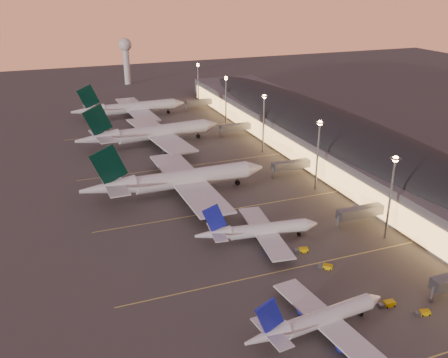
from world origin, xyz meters
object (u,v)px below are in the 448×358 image
Objects in this scene: baggage_tug_a at (423,313)px; baggage_tug_b at (387,304)px; baggage_tug_d at (326,267)px; airliner_narrow_south at (318,320)px; airliner_narrow_north at (258,231)px; baggage_tug_c at (302,250)px; airliner_wide_near at (177,180)px; airliner_wide_far at (130,108)px; radar_tower at (126,53)px; airliner_wide_mid at (151,133)px.

baggage_tug_a is 7.97m from baggage_tug_b.
baggage_tug_a is at bearing -26.87° from baggage_tug_d.
airliner_narrow_south is at bearing -168.80° from baggage_tug_b.
baggage_tug_d is at bearing 47.79° from airliner_narrow_south.
baggage_tug_b is at bearing -61.60° from airliner_narrow_north.
baggage_tug_a is 0.90× the size of baggage_tug_c.
airliner_wide_near reaches higher than baggage_tug_b.
airliner_wide_near is at bearing -95.31° from airliner_wide_far.
airliner_narrow_north is 1.15× the size of radar_tower.
airliner_narrow_north reaches higher than baggage_tug_b.
baggage_tug_d is at bearing -54.67° from airliner_narrow_north.
airliner_wide_mid is 18.14× the size of baggage_tug_d.
airliner_narrow_north is at bearing 116.19° from baggage_tug_b.
airliner_wide_mid is 16.27× the size of baggage_tug_b.
baggage_tug_a is (20.97, -45.20, -2.99)m from airliner_narrow_north.
baggage_tug_b is at bearing 0.03° from airliner_narrow_south.
baggage_tug_a is 36.99m from baggage_tug_c.
airliner_wide_mid is at bearing 111.33° from baggage_tug_c.
baggage_tug_a is 0.87× the size of baggage_tug_b.
baggage_tug_c is 1.07× the size of baggage_tug_d.
airliner_narrow_north is 43.31m from airliner_wide_near.
airliner_wide_near is at bearing 113.85° from baggage_tug_b.
baggage_tug_b is (15.32, -39.57, -2.90)m from airliner_narrow_north.
airliner_narrow_south is at bearing -89.72° from airliner_narrow_north.
airliner_wide_far is 164.51m from baggage_tug_c.
airliner_wide_near is 85.78m from baggage_tug_b.
airliner_wide_mid is 149.10m from radar_tower.
airliner_wide_far is at bearing 108.33° from baggage_tug_c.
airliner_wide_near is 16.57× the size of baggage_tug_c.
baggage_tug_c is (21.37, -51.66, -5.03)m from airliner_wide_near.
airliner_wide_near is 112.15m from airliner_wide_far.
baggage_tug_c is at bearing -41.13° from airliner_narrow_north.
airliner_narrow_south reaches higher than baggage_tug_a.
airliner_narrow_north reaches higher than baggage_tug_a.
baggage_tug_a is (27.81, -198.69, -4.74)m from airliner_wide_far.
baggage_tug_d reaches higher than baggage_tug_a.
airliner_wide_near is at bearing -100.71° from airliner_wide_mid.
airliner_wide_near is at bearing 125.42° from baggage_tug_a.
baggage_tug_c is at bearing -87.65° from airliner_wide_mid.
airliner_wide_near is 18.35× the size of baggage_tug_a.
baggage_tug_a is at bearing -84.54° from airliner_wide_far.
radar_tower is (15.23, 289.75, 18.55)m from airliner_narrow_south.
airliner_narrow_south is at bearing -173.05° from baggage_tug_a.
airliner_narrow_south is at bearing -101.34° from baggage_tug_c.
airliner_wide_near is (-7.21, 83.26, 2.22)m from airliner_narrow_south.
airliner_wide_mid reaches higher than baggage_tug_b.
airliner_wide_near reaches higher than baggage_tug_d.
airliner_narrow_south is at bearing -93.01° from radar_tower.
baggage_tug_b is 1.04× the size of baggage_tug_c.
airliner_narrow_south is 8.89× the size of baggage_tug_c.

